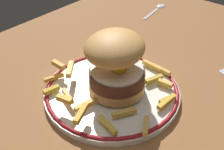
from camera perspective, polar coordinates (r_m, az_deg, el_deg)
name	(u,v)px	position (r cm, az deg, el deg)	size (l,w,h in cm)	color
ground_plane	(125,119)	(52.12, 2.76, -8.89)	(115.85, 87.59, 4.00)	#915C33
dinner_plate	(112,91)	(53.53, 0.00, -3.23)	(25.80, 25.80, 1.60)	white
burger	(116,63)	(49.68, 0.75, 2.49)	(11.44, 11.60, 11.58)	tan
fries_pile	(112,90)	(50.98, 0.08, -3.07)	(23.62, 24.55, 2.87)	gold
spoon	(159,7)	(90.70, 9.59, 13.62)	(13.41, 3.53, 0.90)	silver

